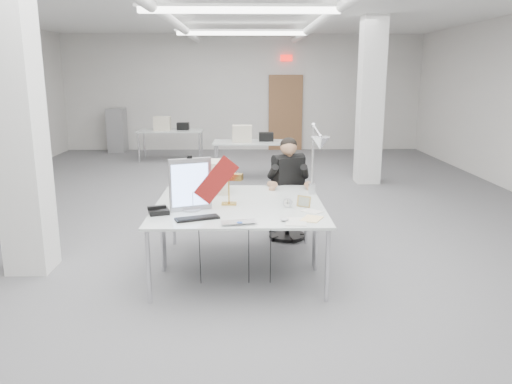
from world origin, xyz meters
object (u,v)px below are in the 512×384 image
at_px(laptop, 240,224).
at_px(desk_phone, 159,212).
at_px(desk_main, 238,216).
at_px(seated_person, 288,172).
at_px(monitor, 190,184).
at_px(architect_lamp, 316,160).
at_px(bankers_lamp, 229,187).
at_px(beige_monitor, 213,177).
at_px(office_chair, 288,198).

height_order(laptop, desk_phone, desk_phone).
bearing_deg(desk_main, laptop, -87.31).
bearing_deg(desk_phone, laptop, -43.88).
height_order(desk_main, seated_person, seated_person).
bearing_deg(desk_main, monitor, 158.64).
distance_m(laptop, architect_lamp, 1.37).
xyz_separation_m(laptop, bankers_lamp, (-0.12, 0.77, 0.18)).
height_order(seated_person, architect_lamp, architect_lamp).
relative_size(seated_person, bankers_lamp, 2.27).
height_order(laptop, architect_lamp, architect_lamp).
bearing_deg(monitor, seated_person, 28.45).
xyz_separation_m(bankers_lamp, architect_lamp, (0.95, 0.23, 0.25)).
xyz_separation_m(bankers_lamp, beige_monitor, (-0.21, 0.59, -0.00)).
xyz_separation_m(desk_main, monitor, (-0.49, 0.19, 0.28)).
distance_m(seated_person, beige_monitor, 1.05).
bearing_deg(architect_lamp, bankers_lamp, -161.47).
xyz_separation_m(monitor, laptop, (0.51, -0.55, -0.26)).
relative_size(desk_phone, beige_monitor, 0.49).
bearing_deg(monitor, bankers_lamp, 9.30).
height_order(desk_main, desk_phone, desk_phone).
relative_size(seated_person, monitor, 1.60).
distance_m(monitor, architect_lamp, 1.42).
bearing_deg(seated_person, architect_lamp, -98.77).
bearing_deg(laptop, monitor, 121.24).
bearing_deg(architect_lamp, beige_monitor, 167.98).
height_order(monitor, architect_lamp, architect_lamp).
relative_size(bankers_lamp, desk_phone, 1.97).
bearing_deg(desk_main, desk_phone, 176.23).
height_order(seated_person, bankers_lamp, seated_person).
bearing_deg(laptop, office_chair, 60.74).
bearing_deg(seated_person, bankers_lamp, -148.40).
bearing_deg(office_chair, bankers_lamp, -147.18).
height_order(bankers_lamp, desk_phone, bankers_lamp).
relative_size(monitor, architect_lamp, 0.61).
bearing_deg(beige_monitor, laptop, -78.28).
distance_m(monitor, beige_monitor, 0.83).
height_order(beige_monitor, architect_lamp, architect_lamp).
distance_m(office_chair, laptop, 1.99).
height_order(seated_person, desk_phone, seated_person).
relative_size(desk_main, office_chair, 1.66).
height_order(bankers_lamp, beige_monitor, bankers_lamp).
xyz_separation_m(laptop, desk_phone, (-0.81, 0.41, 0.01)).
distance_m(laptop, desk_phone, 0.91).
relative_size(desk_phone, architect_lamp, 0.22).
relative_size(laptop, bankers_lamp, 0.88).
relative_size(office_chair, desk_phone, 5.62).
distance_m(seated_person, bankers_lamp, 1.29).
distance_m(bankers_lamp, desk_phone, 0.80).
distance_m(bankers_lamp, beige_monitor, 0.62).
bearing_deg(bankers_lamp, beige_monitor, 125.40).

